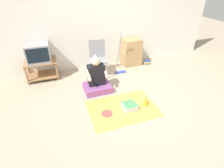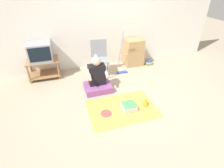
# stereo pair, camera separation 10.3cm
# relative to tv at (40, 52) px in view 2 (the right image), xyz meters

# --- Properties ---
(ground_plane) EXTENTS (16.00, 16.00, 0.00)m
(ground_plane) POSITION_rel_tv_xyz_m (1.69, -1.77, -0.68)
(ground_plane) COLOR tan
(wall_back) EXTENTS (6.40, 0.06, 2.55)m
(wall_back) POSITION_rel_tv_xyz_m (1.69, 0.28, 0.59)
(wall_back) COLOR white
(wall_back) RESTS_ON ground_plane
(tv_stand) EXTENTS (0.74, 0.50, 0.47)m
(tv_stand) POSITION_rel_tv_xyz_m (-0.00, -0.00, -0.40)
(tv_stand) COLOR #997047
(tv_stand) RESTS_ON ground_plane
(tv) EXTENTS (0.53, 0.49, 0.43)m
(tv) POSITION_rel_tv_xyz_m (0.00, 0.00, 0.00)
(tv) COLOR #99999E
(tv) RESTS_ON tv_stand
(folding_chair) EXTENTS (0.51, 0.46, 0.89)m
(folding_chair) POSITION_rel_tv_xyz_m (1.36, -0.27, -0.17)
(folding_chair) COLOR gray
(folding_chair) RESTS_ON ground_plane
(cardboard_box_stack) EXTENTS (0.52, 0.41, 0.74)m
(cardboard_box_stack) POSITION_rel_tv_xyz_m (2.42, 0.02, -0.32)
(cardboard_box_stack) COLOR tan
(cardboard_box_stack) RESTS_ON ground_plane
(dust_mop) EXTENTS (0.28, 0.40, 1.13)m
(dust_mop) POSITION_rel_tv_xyz_m (1.94, -0.29, -0.36)
(dust_mop) COLOR #2D4CB2
(dust_mop) RESTS_ON ground_plane
(book_pile) EXTENTS (0.18, 0.15, 0.11)m
(book_pile) POSITION_rel_tv_xyz_m (2.85, -0.15, -0.63)
(book_pile) COLOR #60936B
(book_pile) RESTS_ON ground_plane
(person_seated) EXTENTS (0.58, 0.48, 0.86)m
(person_seated) POSITION_rel_tv_xyz_m (1.13, -0.97, -0.42)
(person_seated) COLOR #8C4C8C
(person_seated) RESTS_ON ground_plane
(party_cloth) EXTENTS (1.31, 0.92, 0.01)m
(party_cloth) POSITION_rel_tv_xyz_m (1.42, -1.77, -0.68)
(party_cloth) COLOR #EFA84C
(party_cloth) RESTS_ON ground_plane
(birthday_cake) EXTENTS (0.26, 0.26, 0.17)m
(birthday_cake) POSITION_rel_tv_xyz_m (1.54, -1.81, -0.62)
(birthday_cake) COLOR silver
(birthday_cake) RESTS_ON party_cloth
(party_hat_blue) EXTENTS (0.12, 0.12, 0.18)m
(party_hat_blue) POSITION_rel_tv_xyz_m (1.89, -1.82, -0.59)
(party_hat_blue) COLOR gold
(party_hat_blue) RESTS_ON party_cloth
(paper_plate) EXTENTS (0.20, 0.20, 0.01)m
(paper_plate) POSITION_rel_tv_xyz_m (1.08, -1.82, -0.67)
(paper_plate) COLOR #D84C4C
(paper_plate) RESTS_ON party_cloth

